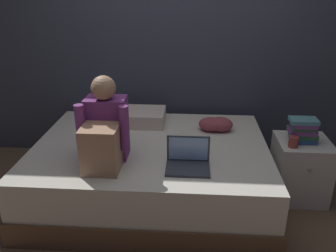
# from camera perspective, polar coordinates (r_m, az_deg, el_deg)

# --- Properties ---
(ground_plane) EXTENTS (8.00, 8.00, 0.00)m
(ground_plane) POSITION_cam_1_polar(r_m,az_deg,el_deg) (2.94, 0.67, -14.73)
(ground_plane) COLOR brown
(wall_back) EXTENTS (5.60, 0.10, 2.70)m
(wall_back) POSITION_cam_1_polar(r_m,az_deg,el_deg) (3.56, 1.94, 15.69)
(wall_back) COLOR #383D4C
(wall_back) RESTS_ON ground_plane
(bed) EXTENTS (2.00, 1.50, 0.52)m
(bed) POSITION_cam_1_polar(r_m,az_deg,el_deg) (3.06, -2.75, -7.33)
(bed) COLOR brown
(bed) RESTS_ON ground_plane
(nightstand) EXTENTS (0.44, 0.46, 0.54)m
(nightstand) POSITION_cam_1_polar(r_m,az_deg,el_deg) (3.26, 20.96, -6.64)
(nightstand) COLOR beige
(nightstand) RESTS_ON ground_plane
(person_sitting) EXTENTS (0.39, 0.44, 0.66)m
(person_sitting) POSITION_cam_1_polar(r_m,az_deg,el_deg) (2.59, -10.45, -0.87)
(person_sitting) COLOR #75337A
(person_sitting) RESTS_ON bed
(laptop) EXTENTS (0.32, 0.23, 0.22)m
(laptop) POSITION_cam_1_polar(r_m,az_deg,el_deg) (2.55, 3.31, -5.70)
(laptop) COLOR #333842
(laptop) RESTS_ON bed
(pillow) EXTENTS (0.56, 0.36, 0.13)m
(pillow) POSITION_cam_1_polar(r_m,az_deg,el_deg) (3.35, -5.38, 1.54)
(pillow) COLOR beige
(pillow) RESTS_ON bed
(book_stack) EXTENTS (0.24, 0.17, 0.21)m
(book_stack) POSITION_cam_1_polar(r_m,az_deg,el_deg) (3.08, 21.42, -0.64)
(book_stack) COLOR #284C84
(book_stack) RESTS_ON nightstand
(mug) EXTENTS (0.08, 0.08, 0.09)m
(mug) POSITION_cam_1_polar(r_m,az_deg,el_deg) (2.98, 20.02, -2.48)
(mug) COLOR #933833
(mug) RESTS_ON nightstand
(clothes_pile) EXTENTS (0.31, 0.19, 0.13)m
(clothes_pile) POSITION_cam_1_polar(r_m,az_deg,el_deg) (3.19, 7.90, 0.29)
(clothes_pile) COLOR #8E3D47
(clothes_pile) RESTS_ON bed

